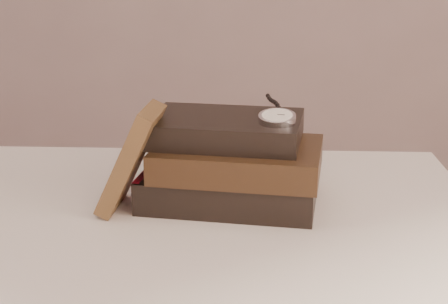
{
  "coord_description": "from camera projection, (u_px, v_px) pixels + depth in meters",
  "views": [
    {
      "loc": [
        0.17,
        -0.52,
        1.11
      ],
      "look_at": [
        0.13,
        0.39,
        0.82
      ],
      "focal_mm": 52.79,
      "sensor_mm": 36.0,
      "label": 1
    }
  ],
  "objects": [
    {
      "name": "table",
      "position": [
        135.0,
        268.0,
        0.97
      ],
      "size": [
        1.0,
        0.6,
        0.75
      ],
      "color": "silver",
      "rests_on": "ground"
    },
    {
      "name": "book_stack",
      "position": [
        232.0,
        163.0,
        0.96
      ],
      "size": [
        0.27,
        0.21,
        0.13
      ],
      "color": "black",
      "rests_on": "table"
    },
    {
      "name": "journal",
      "position": [
        131.0,
        158.0,
        0.93
      ],
      "size": [
        0.09,
        0.1,
        0.15
      ],
      "primitive_type": "cube",
      "rotation": [
        0.0,
        0.44,
        -0.07
      ],
      "color": "#3C2817",
      "rests_on": "table"
    },
    {
      "name": "pocket_watch",
      "position": [
        277.0,
        117.0,
        0.92
      ],
      "size": [
        0.06,
        0.16,
        0.02
      ],
      "color": "silver",
      "rests_on": "book_stack"
    },
    {
      "name": "eyeglasses",
      "position": [
        185.0,
        136.0,
        1.05
      ],
      "size": [
        0.12,
        0.13,
        0.05
      ],
      "color": "silver",
      "rests_on": "book_stack"
    }
  ]
}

